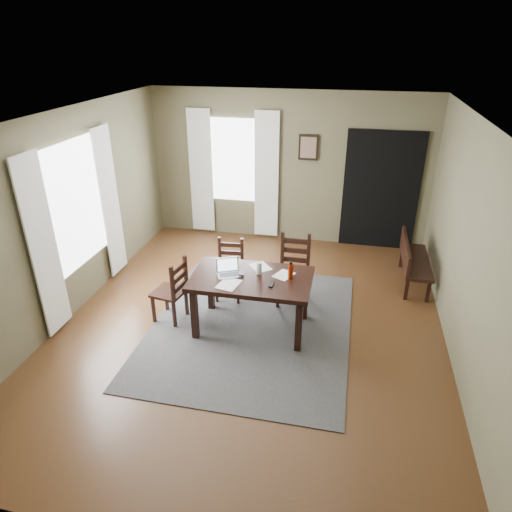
% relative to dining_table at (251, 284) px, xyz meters
% --- Properties ---
extents(ground, '(5.00, 6.00, 0.01)m').
position_rel_dining_table_xyz_m(ground, '(-0.02, 0.04, -0.68)').
color(ground, '#492C16').
extents(room_shell, '(5.02, 6.02, 2.71)m').
position_rel_dining_table_xyz_m(room_shell, '(-0.02, 0.04, 1.13)').
color(room_shell, brown).
rests_on(room_shell, ground).
extents(rug, '(2.60, 3.20, 0.01)m').
position_rel_dining_table_xyz_m(rug, '(-0.02, 0.04, -0.67)').
color(rug, '#3A3A3A').
rests_on(rug, ground).
extents(dining_table, '(1.53, 0.93, 0.76)m').
position_rel_dining_table_xyz_m(dining_table, '(0.00, 0.00, 0.00)').
color(dining_table, black).
rests_on(dining_table, rug).
extents(chair_end, '(0.46, 0.46, 0.91)m').
position_rel_dining_table_xyz_m(chair_end, '(-1.08, -0.03, -0.23)').
color(chair_end, black).
rests_on(chair_end, rug).
extents(chair_back_left, '(0.41, 0.42, 0.88)m').
position_rel_dining_table_xyz_m(chair_back_left, '(-0.49, 0.73, -0.24)').
color(chair_back_left, black).
rests_on(chair_back_left, rug).
extents(chair_back_right, '(0.44, 0.44, 1.01)m').
position_rel_dining_table_xyz_m(chair_back_right, '(0.43, 0.80, -0.18)').
color(chair_back_right, black).
rests_on(chair_back_right, rug).
extents(bench, '(0.40, 1.24, 0.70)m').
position_rel_dining_table_xyz_m(bench, '(2.14, 1.72, -0.26)').
color(bench, black).
rests_on(bench, ground).
extents(laptop, '(0.36, 0.33, 0.20)m').
position_rel_dining_table_xyz_m(laptop, '(-0.31, 0.02, 0.15)').
color(laptop, '#B7B7BC').
rests_on(laptop, dining_table).
extents(computer_mouse, '(0.09, 0.12, 0.04)m').
position_rel_dining_table_xyz_m(computer_mouse, '(-0.14, 0.02, 0.11)').
color(computer_mouse, '#3F3F42').
rests_on(computer_mouse, dining_table).
extents(tv_remote, '(0.04, 0.16, 0.02)m').
position_rel_dining_table_xyz_m(tv_remote, '(0.28, -0.13, 0.10)').
color(tv_remote, black).
rests_on(tv_remote, dining_table).
extents(drinking_glass, '(0.08, 0.08, 0.16)m').
position_rel_dining_table_xyz_m(drinking_glass, '(0.07, 0.11, 0.17)').
color(drinking_glass, silver).
rests_on(drinking_glass, dining_table).
extents(water_bottle, '(0.09, 0.09, 0.23)m').
position_rel_dining_table_xyz_m(water_bottle, '(0.48, 0.07, 0.20)').
color(water_bottle, '#AB2E0D').
rests_on(water_bottle, dining_table).
extents(paper_c, '(0.34, 0.35, 0.00)m').
position_rel_dining_table_xyz_m(paper_c, '(0.05, 0.29, 0.10)').
color(paper_c, white).
rests_on(paper_c, dining_table).
extents(paper_d, '(0.30, 0.33, 0.00)m').
position_rel_dining_table_xyz_m(paper_d, '(0.39, 0.14, 0.10)').
color(paper_d, white).
rests_on(paper_d, dining_table).
extents(paper_e, '(0.29, 0.34, 0.00)m').
position_rel_dining_table_xyz_m(paper_e, '(-0.23, -0.24, 0.10)').
color(paper_e, white).
rests_on(paper_e, dining_table).
extents(window_left, '(0.01, 1.30, 1.70)m').
position_rel_dining_table_xyz_m(window_left, '(-2.49, 0.24, 0.77)').
color(window_left, white).
rests_on(window_left, ground).
extents(window_back, '(1.00, 0.01, 1.50)m').
position_rel_dining_table_xyz_m(window_back, '(-1.02, 3.01, 0.77)').
color(window_back, white).
rests_on(window_back, ground).
extents(curtain_left_near, '(0.03, 0.48, 2.30)m').
position_rel_dining_table_xyz_m(curtain_left_near, '(-2.46, -0.58, 0.52)').
color(curtain_left_near, silver).
rests_on(curtain_left_near, ground).
extents(curtain_left_far, '(0.03, 0.48, 2.30)m').
position_rel_dining_table_xyz_m(curtain_left_far, '(-2.46, 1.06, 0.52)').
color(curtain_left_far, silver).
rests_on(curtain_left_far, ground).
extents(curtain_back_left, '(0.44, 0.03, 2.30)m').
position_rel_dining_table_xyz_m(curtain_back_left, '(-1.64, 2.98, 0.52)').
color(curtain_back_left, silver).
rests_on(curtain_back_left, ground).
extents(curtain_back_right, '(0.44, 0.03, 2.30)m').
position_rel_dining_table_xyz_m(curtain_back_right, '(-0.40, 2.98, 0.52)').
color(curtain_back_right, silver).
rests_on(curtain_back_right, ground).
extents(framed_picture, '(0.34, 0.03, 0.44)m').
position_rel_dining_table_xyz_m(framed_picture, '(0.33, 3.01, 1.07)').
color(framed_picture, black).
rests_on(framed_picture, ground).
extents(doorway_back, '(1.30, 0.03, 2.10)m').
position_rel_dining_table_xyz_m(doorway_back, '(1.63, 3.01, 0.37)').
color(doorway_back, black).
rests_on(doorway_back, ground).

